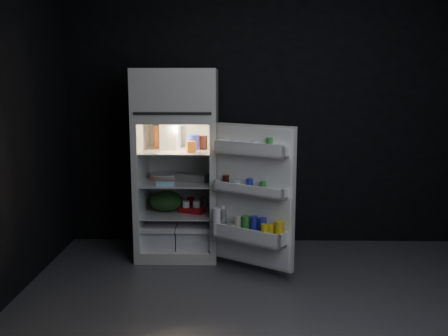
{
  "coord_description": "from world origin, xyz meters",
  "views": [
    {
      "loc": [
        -0.3,
        -3.41,
        1.66
      ],
      "look_at": [
        -0.38,
        1.0,
        0.9
      ],
      "focal_mm": 40.0,
      "sensor_mm": 36.0,
      "label": 1
    }
  ],
  "objects_px": {
    "yogurt_tray": "(192,210)",
    "milk_jug": "(170,137)",
    "egg_carton": "(192,177)",
    "fridge_door": "(252,199)",
    "refrigerator": "(178,156)"
  },
  "relations": [
    {
      "from": "milk_jug",
      "to": "egg_carton",
      "type": "distance_m",
      "value": 0.44
    },
    {
      "from": "milk_jug",
      "to": "yogurt_tray",
      "type": "bearing_deg",
      "value": -10.93
    },
    {
      "from": "milk_jug",
      "to": "yogurt_tray",
      "type": "xyz_separation_m",
      "value": [
        0.21,
        -0.08,
        -0.69
      ]
    },
    {
      "from": "yogurt_tray",
      "to": "egg_carton",
      "type": "bearing_deg",
      "value": 123.51
    },
    {
      "from": "milk_jug",
      "to": "fridge_door",
      "type": "bearing_deg",
      "value": -27.12
    },
    {
      "from": "refrigerator",
      "to": "yogurt_tray",
      "type": "xyz_separation_m",
      "value": [
        0.14,
        -0.09,
        -0.5
      ]
    },
    {
      "from": "egg_carton",
      "to": "yogurt_tray",
      "type": "height_order",
      "value": "egg_carton"
    },
    {
      "from": "refrigerator",
      "to": "milk_jug",
      "type": "distance_m",
      "value": 0.2
    },
    {
      "from": "egg_carton",
      "to": "fridge_door",
      "type": "bearing_deg",
      "value": -20.64
    },
    {
      "from": "milk_jug",
      "to": "egg_carton",
      "type": "relative_size",
      "value": 0.74
    },
    {
      "from": "fridge_door",
      "to": "egg_carton",
      "type": "relative_size",
      "value": 3.78
    },
    {
      "from": "yogurt_tray",
      "to": "milk_jug",
      "type": "bearing_deg",
      "value": -177.14
    },
    {
      "from": "milk_jug",
      "to": "egg_carton",
      "type": "xyz_separation_m",
      "value": [
        0.2,
        -0.05,
        -0.38
      ]
    },
    {
      "from": "refrigerator",
      "to": "yogurt_tray",
      "type": "height_order",
      "value": "refrigerator"
    },
    {
      "from": "refrigerator",
      "to": "fridge_door",
      "type": "height_order",
      "value": "refrigerator"
    }
  ]
}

